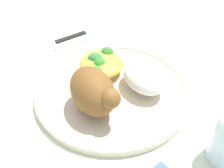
{
  "coord_description": "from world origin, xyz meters",
  "views": [
    {
      "loc": [
        0.36,
        -0.2,
        0.39
      ],
      "look_at": [
        0.0,
        0.0,
        0.03
      ],
      "focal_mm": 47.52,
      "sensor_mm": 36.0,
      "label": 1
    }
  ],
  "objects_px": {
    "plate": "(112,91)",
    "rice_pile": "(144,77)",
    "knife": "(85,32)",
    "roasted_chicken": "(94,92)",
    "mac_cheese_with_broccoli": "(101,63)",
    "fork": "(85,39)"
  },
  "relations": [
    {
      "from": "plate",
      "to": "rice_pile",
      "type": "height_order",
      "value": "rice_pile"
    },
    {
      "from": "fork",
      "to": "rice_pile",
      "type": "bearing_deg",
      "value": 5.45
    },
    {
      "from": "roasted_chicken",
      "to": "rice_pile",
      "type": "xyz_separation_m",
      "value": [
        -0.01,
        0.11,
        -0.02
      ]
    },
    {
      "from": "fork",
      "to": "knife",
      "type": "xyz_separation_m",
      "value": [
        -0.03,
        0.01,
        0.0
      ]
    },
    {
      "from": "mac_cheese_with_broccoli",
      "to": "fork",
      "type": "height_order",
      "value": "mac_cheese_with_broccoli"
    },
    {
      "from": "plate",
      "to": "rice_pile",
      "type": "bearing_deg",
      "value": 66.31
    },
    {
      "from": "plate",
      "to": "rice_pile",
      "type": "xyz_separation_m",
      "value": [
        0.02,
        0.05,
        0.03
      ]
    },
    {
      "from": "rice_pile",
      "to": "knife",
      "type": "xyz_separation_m",
      "value": [
        -0.25,
        -0.01,
        -0.04
      ]
    },
    {
      "from": "mac_cheese_with_broccoli",
      "to": "fork",
      "type": "distance_m",
      "value": 0.15
    },
    {
      "from": "plate",
      "to": "mac_cheese_with_broccoli",
      "type": "height_order",
      "value": "mac_cheese_with_broccoli"
    },
    {
      "from": "roasted_chicken",
      "to": "fork",
      "type": "height_order",
      "value": "roasted_chicken"
    },
    {
      "from": "rice_pile",
      "to": "knife",
      "type": "height_order",
      "value": "rice_pile"
    },
    {
      "from": "roasted_chicken",
      "to": "mac_cheese_with_broccoli",
      "type": "relative_size",
      "value": 1.22
    },
    {
      "from": "roasted_chicken",
      "to": "rice_pile",
      "type": "distance_m",
      "value": 0.11
    },
    {
      "from": "roasted_chicken",
      "to": "knife",
      "type": "xyz_separation_m",
      "value": [
        -0.26,
        0.1,
        -0.05
      ]
    },
    {
      "from": "rice_pile",
      "to": "fork",
      "type": "height_order",
      "value": "rice_pile"
    },
    {
      "from": "knife",
      "to": "roasted_chicken",
      "type": "bearing_deg",
      "value": -20.73
    },
    {
      "from": "fork",
      "to": "mac_cheese_with_broccoli",
      "type": "bearing_deg",
      "value": -10.6
    },
    {
      "from": "rice_pile",
      "to": "mac_cheese_with_broccoli",
      "type": "relative_size",
      "value": 1.05
    },
    {
      "from": "plate",
      "to": "knife",
      "type": "bearing_deg",
      "value": 168.54
    },
    {
      "from": "roasted_chicken",
      "to": "rice_pile",
      "type": "height_order",
      "value": "roasted_chicken"
    },
    {
      "from": "knife",
      "to": "fork",
      "type": "bearing_deg",
      "value": -25.48
    }
  ]
}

